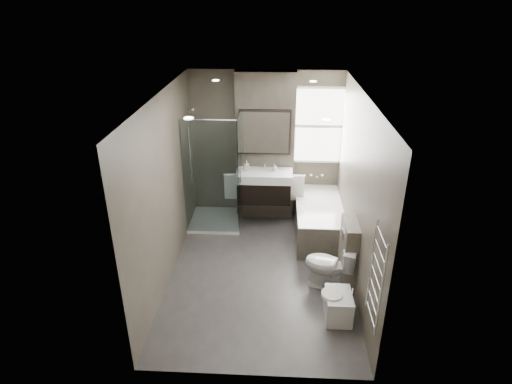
# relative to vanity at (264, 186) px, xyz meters

# --- Properties ---
(room) EXTENTS (2.70, 3.90, 2.70)m
(room) POSITION_rel_vanity_xyz_m (0.00, -1.43, 0.56)
(room) COLOR #433F3E
(room) RESTS_ON ground
(vanity_pier) EXTENTS (1.00, 0.25, 2.60)m
(vanity_pier) POSITION_rel_vanity_xyz_m (0.00, 0.35, 0.56)
(vanity_pier) COLOR #544D42
(vanity_pier) RESTS_ON ground
(vanity) EXTENTS (0.95, 0.47, 0.66)m
(vanity) POSITION_rel_vanity_xyz_m (0.00, 0.00, 0.00)
(vanity) COLOR black
(vanity) RESTS_ON vanity_pier
(mirror_cabinet) EXTENTS (0.86, 0.08, 0.76)m
(mirror_cabinet) POSITION_rel_vanity_xyz_m (0.00, 0.19, 0.89)
(mirror_cabinet) COLOR black
(mirror_cabinet) RESTS_ON vanity_pier
(towel_left) EXTENTS (0.24, 0.06, 0.44)m
(towel_left) POSITION_rel_vanity_xyz_m (-0.56, -0.02, -0.02)
(towel_left) COLOR silver
(towel_left) RESTS_ON vanity_pier
(towel_right) EXTENTS (0.24, 0.06, 0.44)m
(towel_right) POSITION_rel_vanity_xyz_m (0.56, -0.02, -0.02)
(towel_right) COLOR silver
(towel_right) RESTS_ON vanity_pier
(shower_enclosure) EXTENTS (0.90, 0.90, 2.00)m
(shower_enclosure) POSITION_rel_vanity_xyz_m (-0.75, -0.08, -0.25)
(shower_enclosure) COLOR white
(shower_enclosure) RESTS_ON ground
(bathtub) EXTENTS (0.75, 1.60, 0.57)m
(bathtub) POSITION_rel_vanity_xyz_m (0.92, -0.33, -0.43)
(bathtub) COLOR #544D42
(bathtub) RESTS_ON ground
(window) EXTENTS (0.98, 0.06, 1.33)m
(window) POSITION_rel_vanity_xyz_m (0.90, 0.45, 0.93)
(window) COLOR white
(window) RESTS_ON room
(toilet) EXTENTS (0.78, 0.59, 0.71)m
(toilet) POSITION_rel_vanity_xyz_m (0.97, -1.73, -0.39)
(toilet) COLOR white
(toilet) RESTS_ON ground
(cistern_box) EXTENTS (0.19, 0.55, 1.00)m
(cistern_box) POSITION_rel_vanity_xyz_m (1.21, -1.68, -0.24)
(cistern_box) COLOR #544D42
(cistern_box) RESTS_ON ground
(bidet) EXTENTS (0.39, 0.45, 0.47)m
(bidet) POSITION_rel_vanity_xyz_m (1.01, -2.36, -0.55)
(bidet) COLOR white
(bidet) RESTS_ON ground
(towel_radiator) EXTENTS (0.03, 0.49, 1.10)m
(towel_radiator) POSITION_rel_vanity_xyz_m (1.25, -3.03, 0.38)
(towel_radiator) COLOR silver
(towel_radiator) RESTS_ON room
(soap_bottle_a) EXTENTS (0.08, 0.08, 0.17)m
(soap_bottle_a) POSITION_rel_vanity_xyz_m (-0.30, 0.04, 0.35)
(soap_bottle_a) COLOR white
(soap_bottle_a) RESTS_ON vanity
(soap_bottle_b) EXTENTS (0.09, 0.09, 0.12)m
(soap_bottle_b) POSITION_rel_vanity_xyz_m (0.17, 0.05, 0.32)
(soap_bottle_b) COLOR white
(soap_bottle_b) RESTS_ON vanity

